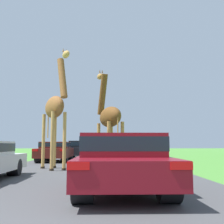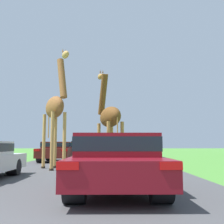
% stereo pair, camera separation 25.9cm
% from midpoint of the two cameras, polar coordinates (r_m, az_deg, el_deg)
% --- Properties ---
extents(road, '(8.12, 120.00, 0.00)m').
position_cam_midpoint_polar(road, '(31.36, -3.50, -8.59)').
color(road, '#424244').
rests_on(road, ground).
extents(giraffe_near_road, '(1.36, 2.70, 4.85)m').
position_cam_midpoint_polar(giraffe_near_road, '(12.84, -1.20, -0.97)').
color(giraffe_near_road, '#B77F3D').
rests_on(giraffe_near_road, ground).
extents(giraffe_companion, '(1.60, 2.49, 5.12)m').
position_cam_midpoint_polar(giraffe_companion, '(12.78, -12.04, 0.75)').
color(giraffe_companion, tan).
rests_on(giraffe_companion, ground).
extents(car_lead_maroon, '(1.99, 4.24, 1.32)m').
position_cam_midpoint_polar(car_lead_maroon, '(6.60, 0.81, -9.75)').
color(car_lead_maroon, maroon).
rests_on(car_lead_maroon, ground).
extents(car_queue_right, '(1.90, 4.18, 1.38)m').
position_cam_midpoint_polar(car_queue_right, '(20.15, 4.44, -7.61)').
color(car_queue_right, gray).
rests_on(car_queue_right, ground).
extents(car_queue_left, '(1.92, 4.59, 1.39)m').
position_cam_midpoint_polar(car_queue_left, '(23.68, -6.75, -7.43)').
color(car_queue_left, black).
rests_on(car_queue_left, ground).
extents(car_verge_right, '(1.91, 4.66, 1.41)m').
position_cam_midpoint_polar(car_verge_right, '(29.28, -5.43, -7.26)').
color(car_verge_right, '#144C28').
rests_on(car_verge_right, ground).
extents(car_rear_follower, '(1.95, 4.21, 1.26)m').
position_cam_midpoint_polar(car_rear_follower, '(18.67, -11.86, -7.70)').
color(car_rear_follower, '#561914').
rests_on(car_rear_follower, ground).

